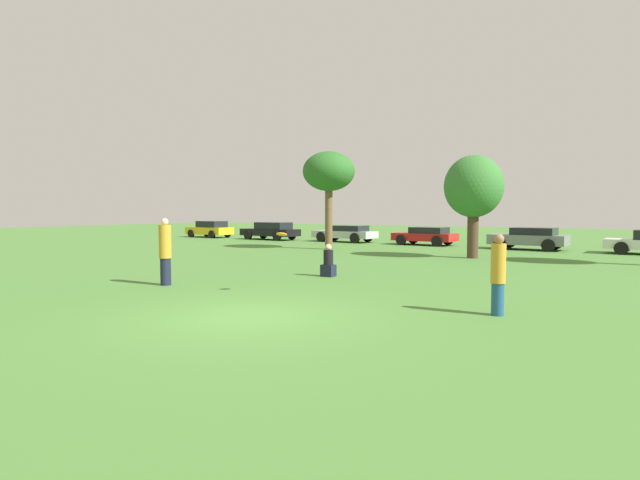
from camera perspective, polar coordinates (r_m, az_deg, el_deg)
The scene contains 12 objects.
ground_plane at distance 10.52m, azimuth -8.04°, elevation -8.52°, with size 120.00×120.00×0.00m, color #477A33.
person_thrower at distance 15.26m, azimuth -16.98°, elevation -1.24°, with size 0.35×0.35×1.93m.
person_catcher at distance 11.03m, azimuth 19.37°, elevation -3.62°, with size 0.30×0.30×1.68m.
frisbee at distance 12.97m, azimuth -4.32°, elevation 0.65°, with size 0.28×0.27×0.13m.
bystander_sitting at distance 16.58m, azimuth 0.94°, elevation -2.61°, with size 0.42×0.35×1.06m.
tree_0 at distance 28.16m, azimuth 0.99°, elevation 7.56°, with size 2.88×2.88×5.40m.
tree_1 at distance 23.93m, azimuth 16.86°, elevation 5.64°, with size 2.62×2.62×4.64m.
parked_car_yellow at distance 41.60m, azimuth -12.26°, elevation 1.22°, with size 4.03×2.03×1.31m.
parked_car_black at distance 37.57m, azimuth -5.54°, elevation 1.08°, with size 4.62×2.09×1.29m.
parked_car_silver at distance 34.72m, azimuth 2.87°, elevation 0.81°, with size 4.48×2.07×1.13m.
parked_car_red at distance 32.24m, azimuth 11.79°, elevation 0.51°, with size 3.90×2.13×1.12m.
parked_car_grey at distance 30.08m, azimuth 22.45°, elevation 0.23°, with size 4.06×2.23×1.22m.
Camera 1 is at (6.69, -7.82, 2.16)m, focal length 28.50 mm.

